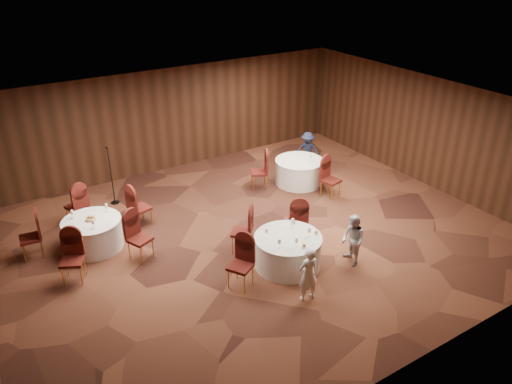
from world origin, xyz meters
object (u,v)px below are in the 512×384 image
woman_a (308,274)px  man_c (308,150)px  woman_b (353,240)px  mic_stand (113,187)px  table_right (299,171)px  table_main (288,251)px  table_left (93,234)px

woman_a → man_c: woman_a is taller
woman_b → man_c: size_ratio=1.01×
woman_a → mic_stand: bearing=-67.1°
woman_a → table_right: bearing=-119.8°
table_main → woman_b: size_ratio=1.25×
table_left → table_right: (6.27, 0.26, -0.00)m
table_main → man_c: man_c is taller
mic_stand → woman_a: size_ratio=1.38×
table_right → table_left: bearing=-177.6°
table_main → woman_b: (1.28, -0.70, 0.23)m
table_left → woman_a: (3.13, -4.25, 0.23)m
table_right → man_c: bearing=40.6°
table_main → table_right: size_ratio=1.05×
table_main → table_right: (2.79, 3.33, 0.00)m
table_right → woman_b: (-1.51, -4.02, 0.23)m
table_main → woman_a: size_ratio=1.26×
table_left → table_right: size_ratio=0.95×
woman_b → man_c: (2.40, 4.79, -0.00)m
mic_stand → man_c: (6.04, -0.94, 0.11)m
mic_stand → man_c: bearing=-8.8°
table_main → table_left: size_ratio=1.10×
table_main → table_right: 4.34m
mic_stand → woman_a: mic_stand is taller
table_right → man_c: (0.90, 0.77, 0.23)m
table_right → man_c: 1.20m
table_left → woman_b: size_ratio=1.13×
table_right → woman_a: size_ratio=1.20×
table_main → mic_stand: (-2.36, 5.03, 0.11)m
man_c → woman_a: bearing=-78.3°
table_right → man_c: size_ratio=1.20×
woman_b → man_c: bearing=165.9°
man_c → table_left: bearing=-122.7°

